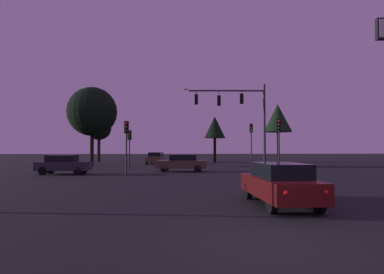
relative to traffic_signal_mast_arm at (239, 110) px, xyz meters
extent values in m
plane|color=black|center=(-3.72, 3.95, -5.45)|extent=(168.00, 168.00, 0.00)
cylinder|color=#232326|center=(2.26, -0.13, -1.60)|extent=(0.20, 0.20, 7.71)
cylinder|color=#232326|center=(-1.08, 0.05, 1.69)|extent=(6.68, 0.50, 0.14)
ellipsoid|color=#F4EACC|center=(-4.71, 0.25, 1.84)|extent=(0.56, 0.28, 0.16)
cylinder|color=#232326|center=(0.25, -0.02, 1.55)|extent=(0.05, 0.05, 0.27)
cube|color=black|center=(0.25, -0.02, 0.97)|extent=(0.31, 0.26, 0.90)
sphere|color=red|center=(0.26, 0.12, 1.25)|extent=(0.18, 0.18, 0.18)
sphere|color=#56380C|center=(0.26, 0.12, 0.97)|extent=(0.18, 0.18, 0.18)
sphere|color=#0C4219|center=(0.26, 0.12, 0.69)|extent=(0.18, 0.18, 0.18)
cylinder|color=#232326|center=(-1.75, 0.09, 1.47)|extent=(0.05, 0.05, 0.43)
cube|color=black|center=(-1.75, 0.09, 0.81)|extent=(0.31, 0.26, 0.90)
sphere|color=red|center=(-1.74, 0.22, 1.09)|extent=(0.18, 0.18, 0.18)
sphere|color=#56380C|center=(-1.74, 0.22, 0.81)|extent=(0.18, 0.18, 0.18)
sphere|color=#0C4219|center=(-1.74, 0.22, 0.53)|extent=(0.18, 0.18, 0.18)
cylinder|color=#232326|center=(-3.75, 0.19, 1.53)|extent=(0.05, 0.05, 0.32)
cube|color=black|center=(-3.75, 0.19, 0.92)|extent=(0.31, 0.26, 0.90)
sphere|color=red|center=(-3.74, 0.33, 1.20)|extent=(0.18, 0.18, 0.18)
sphere|color=#56380C|center=(-3.74, 0.33, 0.92)|extent=(0.18, 0.18, 0.18)
sphere|color=#0C4219|center=(-3.74, 0.33, 0.64)|extent=(0.18, 0.18, 0.18)
cylinder|color=#232326|center=(2.48, -3.21, -3.73)|extent=(0.12, 0.12, 3.45)
cube|color=black|center=(2.48, -3.21, -1.56)|extent=(0.34, 0.30, 0.90)
sphere|color=red|center=(2.45, -3.35, -1.28)|extent=(0.18, 0.18, 0.18)
sphere|color=#56380C|center=(2.45, -3.35, -1.56)|extent=(0.18, 0.18, 0.18)
sphere|color=#0C4219|center=(2.45, -3.35, -1.84)|extent=(0.18, 0.18, 0.18)
cylinder|color=#232326|center=(2.24, 4.57, -3.61)|extent=(0.12, 0.12, 3.68)
cube|color=black|center=(2.24, 4.57, -1.32)|extent=(0.30, 0.24, 0.90)
sphere|color=#4C0A0A|center=(2.24, 4.43, -1.04)|extent=(0.18, 0.18, 0.18)
sphere|color=#56380C|center=(2.24, 4.43, -1.32)|extent=(0.18, 0.18, 0.18)
sphere|color=#1EE04C|center=(2.24, 4.43, -1.60)|extent=(0.18, 0.18, 0.18)
cylinder|color=#232326|center=(-9.85, 2.26, -4.03)|extent=(0.12, 0.12, 2.84)
cube|color=black|center=(-9.85, 2.26, -2.16)|extent=(0.37, 0.34, 0.90)
sphere|color=red|center=(-9.90, 2.13, -1.88)|extent=(0.18, 0.18, 0.18)
sphere|color=#56380C|center=(-9.90, 2.13, -2.16)|extent=(0.18, 0.18, 0.18)
sphere|color=#0C4219|center=(-9.90, 2.13, -2.44)|extent=(0.18, 0.18, 0.18)
cylinder|color=#232326|center=(-9.21, -3.94, -3.87)|extent=(0.12, 0.12, 3.15)
cube|color=black|center=(-9.21, -3.94, -1.85)|extent=(0.32, 0.26, 0.90)
sphere|color=red|center=(-9.22, -4.08, -1.57)|extent=(0.18, 0.18, 0.18)
sphere|color=#56380C|center=(-9.22, -4.08, -1.85)|extent=(0.18, 0.18, 0.18)
sphere|color=#0C4219|center=(-9.22, -4.08, -2.13)|extent=(0.18, 0.18, 0.18)
cube|color=#4C0F0F|center=(-1.93, -16.11, -4.79)|extent=(1.83, 4.42, 0.68)
cube|color=black|center=(-1.92, -16.26, -4.19)|extent=(1.55, 2.40, 0.52)
cylinder|color=black|center=(-2.73, -14.68, -5.13)|extent=(0.21, 0.64, 0.64)
cylinder|color=black|center=(-1.18, -14.65, -5.13)|extent=(0.21, 0.64, 0.64)
cylinder|color=black|center=(-2.67, -17.57, -5.13)|extent=(0.21, 0.64, 0.64)
cylinder|color=black|center=(-1.12, -17.54, -5.13)|extent=(0.21, 0.64, 0.64)
sphere|color=red|center=(-2.49, -18.32, -4.69)|extent=(0.14, 0.14, 0.14)
sphere|color=red|center=(-1.27, -18.30, -4.69)|extent=(0.14, 0.14, 0.14)
cube|color=#232328|center=(-14.34, -2.04, -4.79)|extent=(4.00, 1.78, 0.68)
cube|color=black|center=(-14.49, -2.04, -4.19)|extent=(2.16, 1.52, 0.52)
cylinder|color=black|center=(-13.02, -1.28, -5.13)|extent=(0.64, 0.21, 0.64)
cylinder|color=black|center=(-13.04, -2.82, -5.13)|extent=(0.64, 0.21, 0.64)
cylinder|color=black|center=(-15.65, -1.26, -5.13)|extent=(0.64, 0.21, 0.64)
cylinder|color=black|center=(-15.66, -2.79, -5.13)|extent=(0.64, 0.21, 0.64)
sphere|color=red|center=(-16.33, -1.41, -4.69)|extent=(0.14, 0.14, 0.14)
sphere|color=red|center=(-16.35, -2.63, -4.69)|extent=(0.14, 0.14, 0.14)
cube|color=#473828|center=(-5.06, 0.25, -4.79)|extent=(4.44, 2.12, 0.68)
cube|color=black|center=(-4.91, 0.24, -4.19)|extent=(2.44, 1.72, 0.52)
cylinder|color=black|center=(-6.54, -0.44, -5.13)|extent=(0.65, 0.25, 0.64)
cylinder|color=black|center=(-6.42, 1.16, -5.13)|extent=(0.65, 0.25, 0.64)
cylinder|color=black|center=(-3.69, -0.65, -5.13)|extent=(0.65, 0.25, 0.64)
cylinder|color=black|center=(-3.57, 0.94, -5.13)|extent=(0.65, 0.25, 0.64)
sphere|color=red|center=(-2.94, -0.54, -4.69)|extent=(0.14, 0.14, 0.14)
sphere|color=red|center=(-2.84, 0.72, -4.69)|extent=(0.14, 0.14, 0.14)
cube|color=#473828|center=(-8.08, 13.98, -4.79)|extent=(2.46, 4.35, 0.68)
cube|color=black|center=(-8.05, 14.13, -4.19)|extent=(1.92, 2.44, 0.52)
cylinder|color=black|center=(-7.46, 12.51, -5.13)|extent=(0.29, 0.66, 0.64)
cylinder|color=black|center=(-9.10, 12.76, -5.13)|extent=(0.29, 0.66, 0.64)
cylinder|color=black|center=(-7.05, 15.20, -5.13)|extent=(0.29, 0.66, 0.64)
cylinder|color=black|center=(-8.69, 15.45, -5.13)|extent=(0.29, 0.66, 0.64)
sphere|color=red|center=(-7.12, 15.93, -4.69)|extent=(0.14, 0.14, 0.14)
sphere|color=red|center=(-8.41, 16.12, -4.69)|extent=(0.14, 0.14, 0.14)
cylinder|color=black|center=(-16.89, 20.31, -3.54)|extent=(0.45, 0.45, 3.83)
sphere|color=black|center=(-16.89, 20.31, -0.37)|extent=(3.60, 3.60, 3.60)
cylinder|color=black|center=(0.16, 17.45, -3.69)|extent=(0.39, 0.39, 3.51)
cone|color=black|center=(0.16, 17.45, -0.38)|extent=(3.04, 3.04, 3.12)
cylinder|color=black|center=(9.91, 18.99, -3.20)|extent=(0.33, 0.33, 4.50)
cone|color=black|center=(9.91, 18.99, 1.15)|extent=(4.20, 4.20, 4.21)
cylinder|color=black|center=(-15.35, 10.29, -3.27)|extent=(0.44, 0.44, 4.36)
sphere|color=black|center=(-15.35, 10.29, 0.93)|extent=(5.79, 5.79, 5.79)
camera|label=1|loc=(-5.74, -27.30, -3.40)|focal=29.39mm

